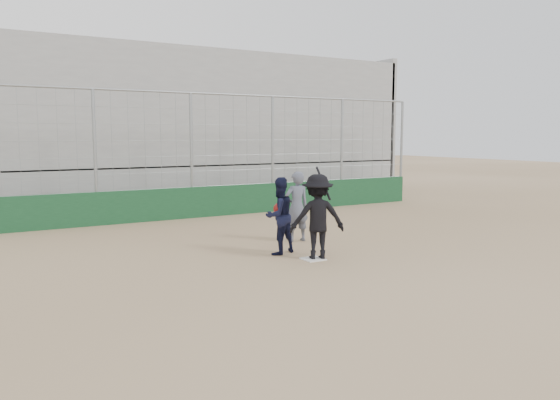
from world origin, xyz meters
TOP-DOWN VIEW (x-y plane):
  - ground at (0.00, 0.00)m, footprint 90.00×90.00m
  - home_plate at (0.00, 0.00)m, footprint 0.44×0.44m
  - backstop at (0.00, 7.00)m, footprint 18.10×0.25m
  - bleachers at (0.00, 11.95)m, footprint 20.25×6.70m
  - batter_at_plate at (0.12, 0.01)m, footprint 1.36×1.08m
  - catcher_crouched at (-0.34, 0.84)m, footprint 1.01×0.88m
  - umpire at (0.79, 1.91)m, footprint 0.68×0.47m

SIDE VIEW (x-z plane):
  - ground at x=0.00m, z-range 0.00..0.00m
  - home_plate at x=0.00m, z-range 0.00..0.02m
  - catcher_crouched at x=-0.34m, z-range 0.00..1.17m
  - umpire at x=0.79m, z-range 0.00..1.59m
  - batter_at_plate at x=0.12m, z-range -0.07..1.91m
  - backstop at x=0.00m, z-range -1.06..2.98m
  - bleachers at x=0.00m, z-range -0.57..6.41m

